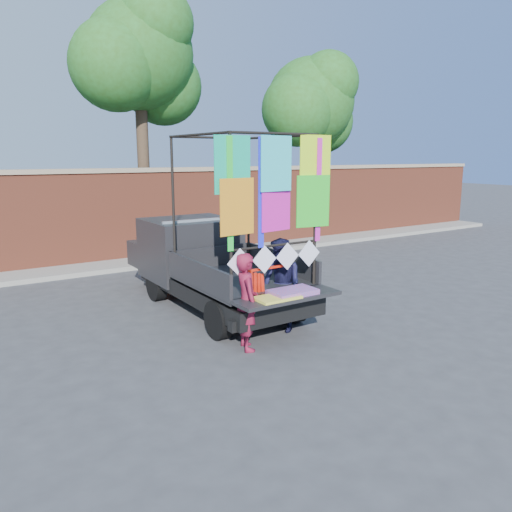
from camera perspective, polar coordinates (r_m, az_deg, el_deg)
ground at (r=8.62m, az=1.31°, el=-8.60°), size 90.00×90.00×0.00m
brick_wall at (r=14.51m, az=-14.52°, el=4.62°), size 30.00×0.45×2.61m
curb at (r=14.06m, az=-13.35°, el=-0.76°), size 30.00×1.20×0.12m
tree_mid at (r=16.06m, az=-13.04°, el=20.99°), size 4.20×3.30×7.73m
tree_right at (r=19.20m, az=6.44°, el=16.73°), size 4.20×3.30×6.62m
pickup_truck at (r=10.19m, az=-6.19°, el=-0.67°), size 2.09×5.24×3.30m
woman at (r=7.64m, az=-1.08°, el=-5.24°), size 0.49×0.63×1.52m
man at (r=8.46m, az=2.89°, el=-3.36°), size 0.68×0.83×1.59m
streamer_bundle at (r=7.93m, az=0.50°, el=-2.75°), size 0.85×0.07×0.59m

